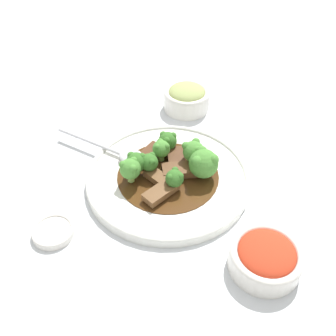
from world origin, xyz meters
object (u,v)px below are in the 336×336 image
object	(u,v)px
beef_strip_2	(181,170)
serving_spoon	(125,155)
beef_strip_0	(161,192)
side_bowl_kimchi	(266,257)
main_plate	(168,177)
side_bowl_appetizer	(187,97)
broccoli_floret_2	(168,141)
broccoli_floret_6	(130,169)
beef_strip_3	(152,152)
broccoli_floret_7	(161,149)
broccoli_floret_1	(175,178)
sauce_dish	(53,231)
beef_strip_4	(158,178)
broccoli_floret_0	(193,150)
broccoli_floret_5	(136,162)
broccoli_floret_4	(204,163)
beef_strip_1	(176,158)
broccoli_floret_3	(149,162)

from	to	relation	value
beef_strip_2	serving_spoon	distance (m)	0.12
beef_strip_0	side_bowl_kimchi	bearing A→B (deg)	20.20
main_plate	side_bowl_appetizer	bearing A→B (deg)	139.98
beef_strip_2	broccoli_floret_2	bearing A→B (deg)	171.21
beef_strip_0	broccoli_floret_6	bearing A→B (deg)	-152.56
beef_strip_3	broccoli_floret_7	xyz separation A→B (m)	(0.02, 0.01, 0.02)
broccoli_floret_1	broccoli_floret_2	xyz separation A→B (m)	(-0.09, 0.04, 0.00)
broccoli_floret_2	side_bowl_appetizer	world-z (taller)	broccoli_floret_2
broccoli_floret_2	sauce_dish	world-z (taller)	broccoli_floret_2
beef_strip_3	beef_strip_4	bearing A→B (deg)	-18.65
broccoli_floret_0	broccoli_floret_5	distance (m)	0.11
main_plate	side_bowl_appetizer	xyz separation A→B (m)	(-0.19, 0.16, 0.02)
broccoli_floret_7	serving_spoon	bearing A→B (deg)	-126.88
broccoli_floret_0	broccoli_floret_7	distance (m)	0.06
broccoli_floret_1	sauce_dish	world-z (taller)	broccoli_floret_1
broccoli_floret_4	broccoli_floret_2	bearing A→B (deg)	-167.89
side_bowl_appetizer	beef_strip_1	bearing A→B (deg)	-37.73
side_bowl_appetizer	broccoli_floret_1	bearing A→B (deg)	-36.48
beef_strip_1	broccoli_floret_0	bearing A→B (deg)	46.62
broccoli_floret_4	side_bowl_appetizer	world-z (taller)	broccoli_floret_4
main_plate	beef_strip_3	world-z (taller)	beef_strip_3
beef_strip_2	broccoli_floret_4	distance (m)	0.05
main_plate	broccoli_floret_0	xyz separation A→B (m)	(-0.00, 0.05, 0.04)
beef_strip_0	beef_strip_4	bearing A→B (deg)	157.69
broccoli_floret_0	broccoli_floret_4	distance (m)	0.04
main_plate	beef_strip_1	world-z (taller)	beef_strip_1
beef_strip_2	serving_spoon	size ratio (longest dim) A/B	0.40
beef_strip_2	sauce_dish	world-z (taller)	beef_strip_2
beef_strip_4	serving_spoon	bearing A→B (deg)	-164.45
broccoli_floret_2	main_plate	bearing A→B (deg)	-29.39
beef_strip_2	broccoli_floret_3	bearing A→B (deg)	-121.86
beef_strip_2	serving_spoon	bearing A→B (deg)	-142.27
beef_strip_3	broccoli_floret_5	bearing A→B (deg)	-57.09
broccoli_floret_0	side_bowl_appetizer	bearing A→B (deg)	150.74
broccoli_floret_5	serving_spoon	xyz separation A→B (m)	(-0.05, 0.00, -0.02)
sauce_dish	broccoli_floret_3	bearing A→B (deg)	99.72
broccoli_floret_2	broccoli_floret_6	xyz separation A→B (m)	(0.04, -0.10, 0.01)
broccoli_floret_3	serving_spoon	distance (m)	0.07
beef_strip_3	broccoli_floret_5	world-z (taller)	broccoli_floret_5
broccoli_floret_4	side_bowl_kimchi	distance (m)	0.20
serving_spoon	beef_strip_0	bearing A→B (deg)	5.28
beef_strip_0	broccoli_floret_1	distance (m)	0.03
main_plate	broccoli_floret_7	world-z (taller)	broccoli_floret_7
broccoli_floret_2	side_bowl_appetizer	bearing A→B (deg)	135.90
beef_strip_0	broccoli_floret_0	xyz separation A→B (m)	(-0.04, 0.09, 0.03)
broccoli_floret_5	sauce_dish	size ratio (longest dim) A/B	0.64
broccoli_floret_2	broccoli_floret_6	distance (m)	0.11
beef_strip_0	broccoli_floret_0	world-z (taller)	broccoli_floret_0
broccoli_floret_2	broccoli_floret_4	xyz separation A→B (m)	(0.09, 0.02, 0.01)
broccoli_floret_1	broccoli_floret_2	size ratio (longest dim) A/B	0.93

